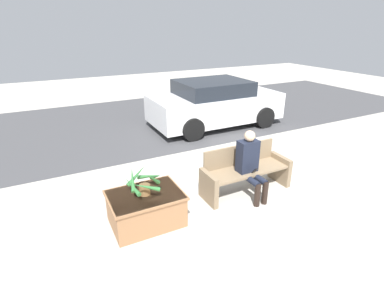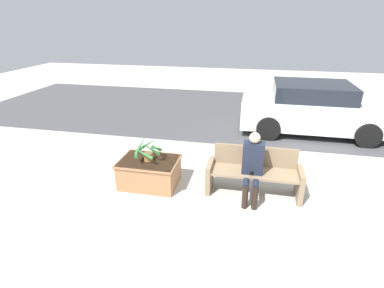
% 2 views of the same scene
% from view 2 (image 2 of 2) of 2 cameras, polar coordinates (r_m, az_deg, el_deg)
% --- Properties ---
extents(ground_plane, '(30.00, 30.00, 0.00)m').
position_cam_2_polar(ground_plane, '(5.58, 13.26, -10.72)').
color(ground_plane, '#ADA89E').
extents(road_surface, '(20.00, 6.00, 0.01)m').
position_cam_2_polar(road_surface, '(10.59, 13.15, 5.72)').
color(road_surface, '#424244').
rests_on(road_surface, ground_plane).
extents(bench, '(1.72, 0.56, 0.85)m').
position_cam_2_polar(bench, '(5.65, 11.73, -5.38)').
color(bench, '#7A664C').
rests_on(bench, ground_plane).
extents(person_seated, '(0.37, 0.61, 1.24)m').
position_cam_2_polar(person_seated, '(5.36, 11.46, -3.79)').
color(person_seated, black).
rests_on(person_seated, ground_plane).
extents(planter_box, '(1.12, 0.82, 0.52)m').
position_cam_2_polar(planter_box, '(5.89, -8.11, -5.20)').
color(planter_box, '#936642').
rests_on(planter_box, ground_plane).
extents(potted_plant, '(0.58, 0.57, 0.46)m').
position_cam_2_polar(potted_plant, '(5.70, -8.39, -1.24)').
color(potted_plant, brown).
rests_on(potted_plant, planter_box).
extents(parked_car, '(3.92, 1.98, 1.39)m').
position_cam_2_polar(parked_car, '(9.09, 22.01, 6.36)').
color(parked_car, silver).
rests_on(parked_car, ground_plane).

